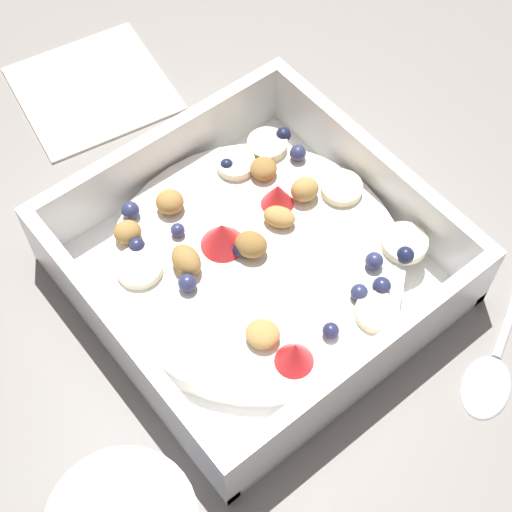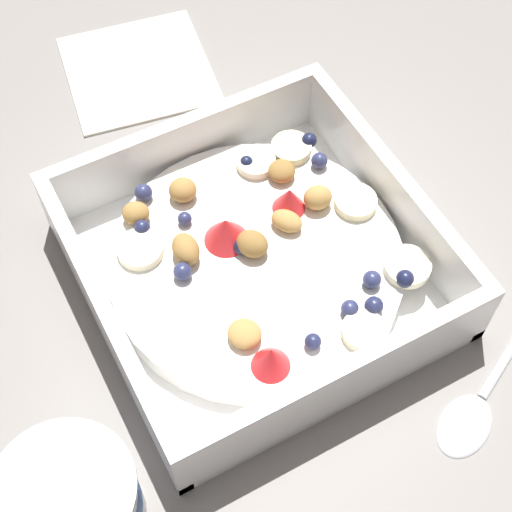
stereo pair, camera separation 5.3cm
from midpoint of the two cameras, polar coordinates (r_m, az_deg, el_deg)
name	(u,v)px [view 1 (the left image)]	position (r m, az deg, el deg)	size (l,w,h in m)	color
ground_plane	(278,283)	(0.56, -1.14, -2.22)	(2.40, 2.40, 0.00)	gray
fruit_bowl	(256,263)	(0.54, -2.79, -0.71)	(0.23, 0.23, 0.06)	white
spoon	(499,352)	(0.54, 14.72, -7.06)	(0.09, 0.16, 0.01)	silver
folded_napkin	(92,88)	(0.69, -14.17, 11.72)	(0.12, 0.12, 0.01)	silver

